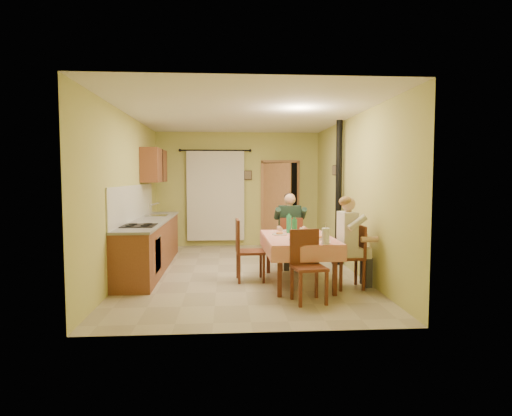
{
  "coord_description": "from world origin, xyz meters",
  "views": [
    {
      "loc": [
        -0.28,
        -7.59,
        1.72
      ],
      "look_at": [
        0.25,
        0.1,
        1.15
      ],
      "focal_mm": 30.0,
      "sensor_mm": 36.0,
      "label": 1
    }
  ],
  "objects": [
    {
      "name": "chair_right",
      "position": [
        1.61,
        -1.21,
        0.29
      ],
      "size": [
        0.43,
        0.43,
        0.97
      ],
      "rotation": [
        0.0,
        0.0,
        1.61
      ],
      "color": "#592818",
      "rests_on": "ground"
    },
    {
      "name": "chair_left",
      "position": [
        0.09,
        -0.64,
        0.29
      ],
      "size": [
        0.48,
        0.48,
        1.02
      ],
      "rotation": [
        0.0,
        0.0,
        -1.53
      ],
      "color": "#592818",
      "rests_on": "ground"
    },
    {
      "name": "chair_far",
      "position": [
        0.89,
        0.19,
        0.29
      ],
      "size": [
        0.41,
        0.41,
        0.97
      ],
      "rotation": [
        0.0,
        0.0,
        -0.0
      ],
      "color": "#592818",
      "rests_on": "ground"
    },
    {
      "name": "dining_table",
      "position": [
        0.86,
        -0.86,
        0.38
      ],
      "size": [
        1.09,
        1.8,
        0.76
      ],
      "rotation": [
        0.0,
        0.0,
        0.01
      ],
      "color": "#DF8979",
      "rests_on": "ground"
    },
    {
      "name": "man_far",
      "position": [
        0.89,
        0.21,
        0.88
      ],
      "size": [
        0.58,
        0.47,
        1.39
      ],
      "rotation": [
        0.0,
        0.0,
        -0.0
      ],
      "color": "#192D23",
      "rests_on": "chair_far"
    },
    {
      "name": "man_right",
      "position": [
        1.59,
        -1.21,
        0.88
      ],
      "size": [
        0.47,
        0.59,
        1.39
      ],
      "rotation": [
        0.0,
        0.0,
        1.61
      ],
      "color": "beige",
      "rests_on": "chair_right"
    },
    {
      "name": "floor",
      "position": [
        0.0,
        0.0,
        0.0
      ],
      "size": [
        4.0,
        6.0,
        0.01
      ],
      "primitive_type": "cube",
      "color": "tan",
      "rests_on": "ground"
    },
    {
      "name": "tableware",
      "position": [
        0.88,
        -0.96,
        0.83
      ],
      "size": [
        0.82,
        1.64,
        0.33
      ],
      "color": "white",
      "rests_on": "dining_table"
    },
    {
      "name": "curtain",
      "position": [
        -0.55,
        2.9,
        1.26
      ],
      "size": [
        1.7,
        0.07,
        2.22
      ],
      "color": "black",
      "rests_on": "ground"
    },
    {
      "name": "room_shell",
      "position": [
        0.0,
        0.0,
        1.82
      ],
      "size": [
        4.04,
        6.04,
        2.82
      ],
      "color": "#C0BE62",
      "rests_on": "ground"
    },
    {
      "name": "doorway",
      "position": [
        0.99,
        2.83,
        1.05
      ],
      "size": [
        0.96,
        0.62,
        2.15
      ],
      "color": "black",
      "rests_on": "ground"
    },
    {
      "name": "upper_cabinets",
      "position": [
        -1.82,
        1.7,
        1.95
      ],
      "size": [
        0.35,
        1.4,
        0.7
      ],
      "primitive_type": "cube",
      "color": "brown",
      "rests_on": "room_shell"
    },
    {
      "name": "picture_back",
      "position": [
        0.25,
        2.97,
        1.75
      ],
      "size": [
        0.19,
        0.03,
        0.23
      ],
      "primitive_type": "cube",
      "color": "black",
      "rests_on": "room_shell"
    },
    {
      "name": "picture_right",
      "position": [
        1.97,
        1.2,
        1.85
      ],
      "size": [
        0.03,
        0.31,
        0.21
      ],
      "primitive_type": "cube",
      "color": "brown",
      "rests_on": "room_shell"
    },
    {
      "name": "kitchen_run",
      "position": [
        -1.71,
        0.4,
        0.48
      ],
      "size": [
        0.64,
        3.64,
        1.56
      ],
      "color": "brown",
      "rests_on": "ground"
    },
    {
      "name": "stove_flue",
      "position": [
        1.9,
        0.6,
        1.02
      ],
      "size": [
        0.24,
        0.24,
        2.8
      ],
      "color": "black",
      "rests_on": "ground"
    },
    {
      "name": "chair_near",
      "position": [
        0.83,
        -1.9,
        0.29
      ],
      "size": [
        0.49,
        0.49,
        0.99
      ],
      "rotation": [
        0.0,
        0.0,
        3.3
      ],
      "color": "#592818",
      "rests_on": "ground"
    }
  ]
}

